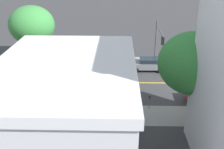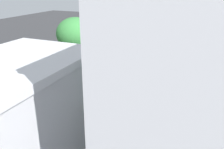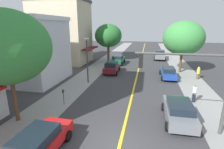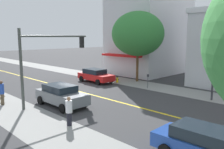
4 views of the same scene
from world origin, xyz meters
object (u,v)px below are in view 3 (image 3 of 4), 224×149
object	(u,v)px
street_lamp	(87,55)
pedestrian_white_shirt	(194,93)
parking_meter	(63,95)
maroon_sedan_left_curb	(112,67)
street_tree_left_near	(183,38)
red_sedan_left_curb	(38,143)
blue_sedan_right_curb	(168,72)
grey_pickup_truck	(160,55)
traffic_light_mast	(196,76)
pedestrian_yellow_shirt	(198,73)
grey_sedan_right_curb	(179,111)
street_tree_left_far	(108,36)
green_sedan_left_curb	(118,59)
street_tree_right_corner	(6,47)

from	to	relation	value
street_lamp	pedestrian_white_shirt	world-z (taller)	street_lamp
parking_meter	maroon_sedan_left_curb	bearing A→B (deg)	80.51
street_tree_left_near	red_sedan_left_curb	world-z (taller)	street_tree_left_near
blue_sedan_right_curb	grey_pickup_truck	size ratio (longest dim) A/B	0.80
street_lamp	blue_sedan_right_curb	bearing A→B (deg)	22.17
traffic_light_mast	red_sedan_left_curb	world-z (taller)	traffic_light_mast
pedestrian_yellow_shirt	street_tree_left_near	bearing A→B (deg)	-115.63
street_tree_left_near	grey_sedan_right_curb	distance (m)	15.56
street_tree_left_near	grey_pickup_truck	bearing A→B (deg)	102.74
street_tree_left_far	pedestrian_white_shirt	world-z (taller)	street_tree_left_far
street_tree_left_far	red_sedan_left_curb	world-z (taller)	street_tree_left_far
red_sedan_left_curb	grey_sedan_right_curb	world-z (taller)	grey_sedan_right_curb
pedestrian_white_shirt	grey_pickup_truck	bearing A→B (deg)	48.27
traffic_light_mast	grey_pickup_truck	xyz separation A→B (m)	(-0.44, 26.41, -2.94)
red_sedan_left_curb	green_sedan_left_curb	xyz separation A→B (m)	(0.18, 23.74, 0.06)
street_tree_left_far	pedestrian_yellow_shirt	world-z (taller)	street_tree_left_far
street_lamp	grey_pickup_truck	size ratio (longest dim) A/B	0.92
grey_pickup_truck	street_lamp	bearing A→B (deg)	154.84
street_tree_left_far	red_sedan_left_curb	distance (m)	27.17
street_tree_right_corner	green_sedan_left_curb	world-z (taller)	street_tree_right_corner
red_sedan_left_curb	pedestrian_yellow_shirt	size ratio (longest dim) A/B	2.67
street_tree_left_far	grey_sedan_right_curb	xyz separation A→B (m)	(10.20, -21.53, -4.07)
street_tree_left_far	street_tree_right_corner	bearing A→B (deg)	-93.48
grey_pickup_truck	pedestrian_white_shirt	bearing A→B (deg)	-172.35
street_lamp	pedestrian_white_shirt	distance (m)	12.21
street_tree_left_far	grey_pickup_truck	size ratio (longest dim) A/B	1.22
blue_sedan_right_curb	pedestrian_yellow_shirt	bearing A→B (deg)	-88.36
grey_pickup_truck	traffic_light_mast	bearing A→B (deg)	-176.30
grey_sedan_right_curb	maroon_sedan_left_curb	world-z (taller)	maroon_sedan_left_curb
street_lamp	grey_sedan_right_curb	distance (m)	12.23
parking_meter	red_sedan_left_curb	bearing A→B (deg)	-74.95
pedestrian_yellow_shirt	grey_sedan_right_curb	bearing A→B (deg)	17.71
parking_meter	pedestrian_yellow_shirt	distance (m)	17.28
street_tree_right_corner	blue_sedan_right_curb	xyz separation A→B (m)	(12.00, 13.54, -4.63)
grey_pickup_truck	pedestrian_white_shirt	size ratio (longest dim) A/B	3.43
pedestrian_white_shirt	street_lamp	bearing A→B (deg)	116.50
parking_meter	pedestrian_white_shirt	size ratio (longest dim) A/B	0.82
maroon_sedan_left_curb	street_tree_right_corner	bearing A→B (deg)	163.09
blue_sedan_right_curb	maroon_sedan_left_curb	size ratio (longest dim) A/B	1.08
green_sedan_left_curb	maroon_sedan_left_curb	bearing A→B (deg)	-177.64
street_tree_right_corner	blue_sedan_right_curb	size ratio (longest dim) A/B	1.68
street_tree_left_far	green_sedan_left_curb	distance (m)	5.63
street_tree_left_far	blue_sedan_right_curb	xyz separation A→B (m)	(10.55, -10.28, -4.11)
street_tree_left_near	grey_pickup_truck	world-z (taller)	street_tree_left_near
blue_sedan_right_curb	maroon_sedan_left_curb	bearing A→B (deg)	81.24
street_lamp	maroon_sedan_left_curb	world-z (taller)	street_lamp
street_tree_left_near	parking_meter	world-z (taller)	street_tree_left_near
traffic_light_mast	pedestrian_yellow_shirt	world-z (taller)	traffic_light_mast
street_lamp	grey_sedan_right_curb	world-z (taller)	street_lamp
blue_sedan_right_curb	green_sedan_left_curb	bearing A→B (deg)	46.84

